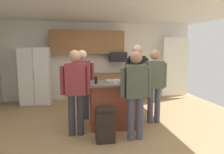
{
  "coord_description": "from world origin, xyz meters",
  "views": [
    {
      "loc": [
        -0.62,
        -4.01,
        1.64
      ],
      "look_at": [
        0.08,
        0.46,
        1.05
      ],
      "focal_mm": 31.77,
      "sensor_mm": 36.0,
      "label": 1
    }
  ],
  "objects": [
    {
      "name": "cabinet_run_upper",
      "position": [
        -0.4,
        2.6,
        1.93
      ],
      "size": [
        2.4,
        0.38,
        0.75
      ],
      "color": "#936038"
    },
    {
      "name": "person_guest_by_door",
      "position": [
        0.74,
        0.7,
        1.04
      ],
      "size": [
        0.57,
        0.24,
        1.79
      ],
      "rotation": [
        0.0,
        0.0,
        -2.45
      ],
      "color": "tan",
      "rests_on": "ground"
    },
    {
      "name": "french_door_window_panel",
      "position": [
        2.6,
        2.4,
        1.1
      ],
      "size": [
        0.9,
        0.06,
        2.0
      ],
      "primitive_type": "cube",
      "color": "white",
      "rests_on": "ground"
    },
    {
      "name": "microwave_over_range",
      "position": [
        0.6,
        2.5,
        1.45
      ],
      "size": [
        0.56,
        0.4,
        0.32
      ],
      "primitive_type": "cube",
      "color": "black"
    },
    {
      "name": "serving_tray",
      "position": [
        0.12,
        0.2,
        1.0
      ],
      "size": [
        0.44,
        0.3,
        0.04
      ],
      "color": "#B7B7BC",
      "rests_on": "kitchen_island"
    },
    {
      "name": "mug_ceramic_white",
      "position": [
        0.08,
        -0.08,
        1.03
      ],
      "size": [
        0.12,
        0.08,
        0.1
      ],
      "color": "white",
      "rests_on": "kitchen_island"
    },
    {
      "name": "floor",
      "position": [
        0.0,
        0.0,
        0.0
      ],
      "size": [
        7.04,
        7.04,
        0.0
      ],
      "primitive_type": "plane",
      "color": "tan",
      "rests_on": "ground"
    },
    {
      "name": "refrigerator",
      "position": [
        -2.0,
        2.38,
        0.88
      ],
      "size": [
        0.89,
        0.76,
        1.75
      ],
      "color": "white",
      "rests_on": "ground"
    },
    {
      "name": "glass_stout_tall",
      "position": [
        -0.32,
        0.03,
        1.05
      ],
      "size": [
        0.06,
        0.06,
        0.15
      ],
      "color": "black",
      "rests_on": "kitchen_island"
    },
    {
      "name": "person_guest_left",
      "position": [
        -0.59,
        0.68,
        0.96
      ],
      "size": [
        0.57,
        0.22,
        1.67
      ],
      "rotation": [
        0.0,
        0.0,
        -0.66
      ],
      "color": "#4C5166",
      "rests_on": "ground"
    },
    {
      "name": "back_wall",
      "position": [
        0.0,
        2.8,
        1.3
      ],
      "size": [
        6.4,
        0.1,
        2.6
      ],
      "primitive_type": "cube",
      "color": "white",
      "rests_on": "ground"
    },
    {
      "name": "person_guest_right",
      "position": [
        1.01,
        0.2,
        0.96
      ],
      "size": [
        0.57,
        0.22,
        1.67
      ],
      "rotation": [
        0.0,
        0.0,
        -3.09
      ],
      "color": "#4C5166",
      "rests_on": "ground"
    },
    {
      "name": "kitchen_island",
      "position": [
        0.08,
        0.16,
        0.5
      ],
      "size": [
        1.16,
        0.83,
        0.98
      ],
      "color": "brown",
      "rests_on": "ground"
    },
    {
      "name": "trash_bin",
      "position": [
        -0.21,
        -0.54,
        0.3
      ],
      "size": [
        0.34,
        0.34,
        0.61
      ],
      "color": "black",
      "rests_on": "ground"
    },
    {
      "name": "person_host_foreground",
      "position": [
        0.36,
        -0.57,
        0.94
      ],
      "size": [
        0.57,
        0.22,
        1.64
      ],
      "rotation": [
        0.0,
        0.0,
        1.93
      ],
      "color": "#4C5166",
      "rests_on": "ground"
    },
    {
      "name": "ceiling",
      "position": [
        0.0,
        0.0,
        2.6
      ],
      "size": [
        7.04,
        7.04,
        0.0
      ],
      "primitive_type": "plane",
      "color": "white"
    },
    {
      "name": "cabinet_run_lower",
      "position": [
        0.6,
        2.48,
        0.45
      ],
      "size": [
        1.8,
        0.63,
        0.9
      ],
      "color": "#936038",
      "rests_on": "ground"
    },
    {
      "name": "mug_blue_stoneware",
      "position": [
        0.28,
        -0.06,
        1.03
      ],
      "size": [
        0.12,
        0.08,
        0.1
      ],
      "color": "#4C6B99",
      "rests_on": "kitchen_island"
    },
    {
      "name": "person_elder_center",
      "position": [
        -0.73,
        -0.22,
        0.96
      ],
      "size": [
        0.57,
        0.22,
        1.66
      ],
      "rotation": [
        0.0,
        0.0,
        0.43
      ],
      "color": "#383842",
      "rests_on": "ground"
    }
  ]
}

